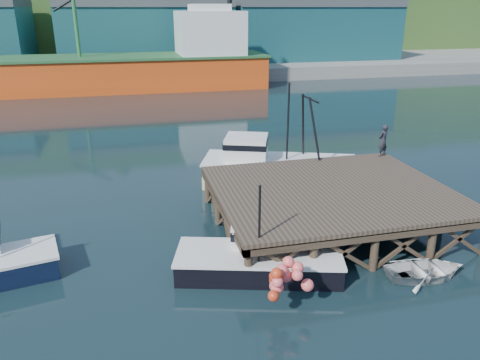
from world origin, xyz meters
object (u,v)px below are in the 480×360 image
object	(u,v)px
boat_black	(259,254)
dockworker	(383,141)
trawler	(277,165)
dinghy	(426,270)

from	to	relation	value
boat_black	dockworker	size ratio (longest dim) A/B	3.76
trawler	dinghy	bearing A→B (deg)	-57.05
boat_black	dinghy	distance (m)	7.17
trawler	dockworker	xyz separation A→B (m)	(6.22, -2.10, 1.77)
dockworker	dinghy	bearing A→B (deg)	47.10
trawler	dockworker	world-z (taller)	trawler
dockworker	trawler	bearing A→B (deg)	-42.49
trawler	dinghy	size ratio (longest dim) A/B	2.99
dinghy	dockworker	bearing A→B (deg)	-14.80
dinghy	dockworker	xyz separation A→B (m)	(3.52, 10.20, 2.77)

